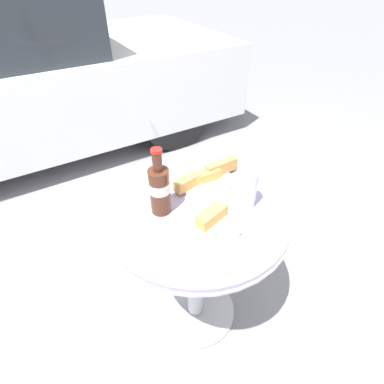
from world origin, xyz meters
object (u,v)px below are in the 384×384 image
Objects in this scene: lunch_plate_far at (212,221)px; lunch_plate_near at (206,177)px; drinking_glass at (246,190)px; cola_bottle_left at (160,188)px; bistro_table at (196,241)px.

lunch_plate_near is at bearing 61.78° from lunch_plate_far.
drinking_glass is 0.17m from lunch_plate_far.
drinking_glass reaches higher than lunch_plate_far.
drinking_glass is at bearing -24.85° from cola_bottle_left.
drinking_glass reaches higher than bistro_table.
lunch_plate_near is (-0.05, 0.19, -0.05)m from drinking_glass.
cola_bottle_left is at bearing 126.51° from lunch_plate_far.
lunch_plate_far is (0.11, -0.15, -0.08)m from cola_bottle_left.
lunch_plate_far is at bearing -53.49° from cola_bottle_left.
lunch_plate_near is 1.48× the size of lunch_plate_far.
lunch_plate_near reaches higher than bistro_table.
cola_bottle_left reaches higher than drinking_glass.
drinking_glass is at bearing -76.60° from lunch_plate_near.
cola_bottle_left is 0.31m from drinking_glass.
drinking_glass is at bearing -24.84° from bistro_table.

